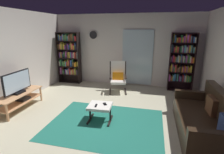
# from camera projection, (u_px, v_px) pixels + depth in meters

# --- Properties ---
(ground_plane) EXTENTS (7.02, 7.02, 0.00)m
(ground_plane) POSITION_uv_depth(u_px,v_px,m) (104.00, 120.00, 4.08)
(ground_plane) COLOR beige
(wall_back) EXTENTS (5.60, 0.06, 2.60)m
(wall_back) POSITION_uv_depth(u_px,v_px,m) (125.00, 50.00, 6.44)
(wall_back) COLOR silver
(wall_back) RESTS_ON ground
(glass_door_panel) EXTENTS (1.10, 0.01, 2.00)m
(glass_door_panel) POSITION_uv_depth(u_px,v_px,m) (137.00, 58.00, 6.34)
(glass_door_panel) COLOR silver
(area_rug) EXTENTS (2.52, 1.93, 0.01)m
(area_rug) POSITION_uv_depth(u_px,v_px,m) (106.00, 124.00, 3.93)
(area_rug) COLOR #216F5E
(area_rug) RESTS_ON ground
(tv_stand) EXTENTS (0.47, 1.35, 0.45)m
(tv_stand) POSITION_uv_depth(u_px,v_px,m) (20.00, 98.00, 4.60)
(tv_stand) COLOR tan
(tv_stand) RESTS_ON ground
(television) EXTENTS (0.20, 0.90, 0.58)m
(television) POSITION_uv_depth(u_px,v_px,m) (17.00, 83.00, 4.47)
(television) COLOR black
(television) RESTS_ON tv_stand
(bookshelf_near_tv) EXTENTS (0.87, 0.30, 1.95)m
(bookshelf_near_tv) POSITION_uv_depth(u_px,v_px,m) (69.00, 56.00, 6.75)
(bookshelf_near_tv) COLOR black
(bookshelf_near_tv) RESTS_ON ground
(bookshelf_near_sofa) EXTENTS (0.80, 0.30, 1.96)m
(bookshelf_near_sofa) POSITION_uv_depth(u_px,v_px,m) (182.00, 60.00, 5.83)
(bookshelf_near_sofa) COLOR black
(bookshelf_near_sofa) RESTS_ON ground
(leather_sofa) EXTENTS (0.86, 1.94, 0.89)m
(leather_sofa) POSITION_uv_depth(u_px,v_px,m) (205.00, 120.00, 3.46)
(leather_sofa) COLOR #312215
(leather_sofa) RESTS_ON ground
(lounge_armchair) EXTENTS (0.69, 0.76, 1.02)m
(lounge_armchair) POSITION_uv_depth(u_px,v_px,m) (118.00, 76.00, 5.88)
(lounge_armchair) COLOR black
(lounge_armchair) RESTS_ON ground
(ottoman) EXTENTS (0.55, 0.51, 0.40)m
(ottoman) POSITION_uv_depth(u_px,v_px,m) (100.00, 108.00, 3.98)
(ottoman) COLOR white
(ottoman) RESTS_ON ground
(tv_remote) EXTENTS (0.06, 0.15, 0.02)m
(tv_remote) POSITION_uv_depth(u_px,v_px,m) (96.00, 105.00, 3.91)
(tv_remote) COLOR black
(tv_remote) RESTS_ON ottoman
(cell_phone) EXTENTS (0.13, 0.16, 0.01)m
(cell_phone) POSITION_uv_depth(u_px,v_px,m) (105.00, 104.00, 4.00)
(cell_phone) COLOR black
(cell_phone) RESTS_ON ottoman
(wall_clock) EXTENTS (0.29, 0.03, 0.29)m
(wall_clock) POSITION_uv_depth(u_px,v_px,m) (93.00, 35.00, 6.49)
(wall_clock) COLOR silver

